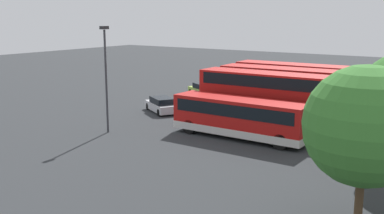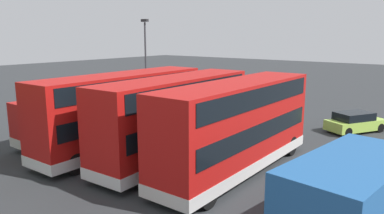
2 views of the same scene
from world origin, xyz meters
The scene contains 10 objects.
ground_plane centered at (0.00, 0.00, 0.00)m, with size 140.00×140.00×0.00m, color #2D3033.
bus_double_decker_near_end centered at (-5.59, 8.93, 2.45)m, with size 2.67×11.18×4.55m.
bus_double_decker_second centered at (-1.98, 9.31, 2.45)m, with size 3.02×11.02×4.55m.
bus_double_decker_third centered at (1.68, 9.80, 2.45)m, with size 2.80×11.59×4.55m.
bus_single_deck_fourth centered at (5.26, 9.16, 1.62)m, with size 2.68×10.44×2.95m.
box_truck_blue centered at (-12.11, 12.27, 1.71)m, with size 3.39×7.75×3.20m.
car_hatchback_silver centered at (-8.23, -2.87, 0.70)m, with size 3.64×4.54×1.43m.
car_small_green centered at (1.34, -1.29, 0.70)m, with size 3.75×4.60×1.43m.
lamp_post_tall centered at (9.62, -0.07, 4.77)m, with size 0.70×0.30×8.17m.
tree_leftmost centered at (15.24, 20.42, 4.48)m, with size 5.13×5.13×7.05m.
Camera 1 is at (34.46, 25.00, 9.01)m, focal length 42.98 mm.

